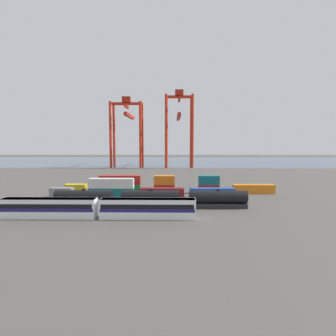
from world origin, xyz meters
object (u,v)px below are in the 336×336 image
(freight_tank_row, at_px, (151,199))
(shipping_container_5, at_px, (76,188))
(shipping_container_4, at_px, (212,193))
(gantry_crane_central, at_px, (179,121))
(shipping_container_0, at_px, (62,192))
(gantry_crane_west, at_px, (127,124))
(passenger_train, at_px, (98,207))

(freight_tank_row, xyz_separation_m, shipping_container_5, (-23.56, 18.60, -0.77))
(freight_tank_row, relative_size, shipping_container_4, 3.64)
(shipping_container_5, bearing_deg, freight_tank_row, -38.29)
(freight_tank_row, xyz_separation_m, gantry_crane_central, (8.82, 109.06, 25.07))
(shipping_container_0, bearing_deg, freight_tank_row, -25.34)
(freight_tank_row, bearing_deg, gantry_crane_west, 101.56)
(gantry_crane_west, bearing_deg, passenger_train, -83.96)
(freight_tank_row, distance_m, gantry_crane_west, 113.03)
(freight_tank_row, bearing_deg, shipping_container_5, 141.71)
(gantry_crane_central, bearing_deg, shipping_container_0, -109.34)
(shipping_container_0, distance_m, gantry_crane_central, 106.10)
(shipping_container_0, distance_m, gantry_crane_west, 99.41)
(shipping_container_4, relative_size, gantry_crane_central, 0.27)
(freight_tank_row, height_order, gantry_crane_west, gantry_crane_west)
(shipping_container_5, xyz_separation_m, gantry_crane_central, (32.38, 90.45, 25.84))
(shipping_container_0, bearing_deg, gantry_crane_west, 88.16)
(shipping_container_4, height_order, gantry_crane_west, gantry_crane_west)
(gantry_crane_central, bearing_deg, gantry_crane_west, -178.62)
(shipping_container_0, relative_size, shipping_container_5, 1.00)
(shipping_container_5, bearing_deg, gantry_crane_west, 89.10)
(gantry_crane_central, bearing_deg, freight_tank_row, -94.62)
(shipping_container_4, distance_m, shipping_container_5, 39.85)
(freight_tank_row, height_order, shipping_container_5, freight_tank_row)
(passenger_train, xyz_separation_m, shipping_container_5, (-13.84, 27.81, -0.84))
(freight_tank_row, xyz_separation_m, shipping_container_0, (-25.25, 11.96, -0.77))
(passenger_train, bearing_deg, shipping_container_4, 39.75)
(passenger_train, xyz_separation_m, shipping_container_0, (-15.53, 21.17, -0.84))
(freight_tank_row, relative_size, gantry_crane_central, 0.98)
(passenger_train, bearing_deg, shipping_container_0, 126.27)
(gantry_crane_west, xyz_separation_m, gantry_crane_central, (30.98, 0.75, 1.55))
(shipping_container_0, xyz_separation_m, shipping_container_4, (40.98, 0.00, 0.00))
(passenger_train, relative_size, gantry_crane_central, 0.85)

